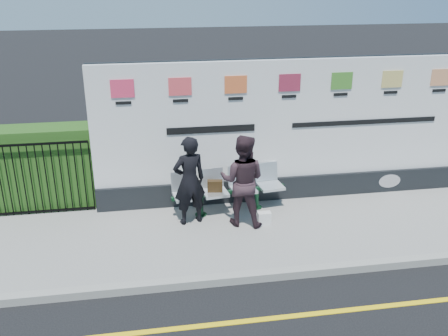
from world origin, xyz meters
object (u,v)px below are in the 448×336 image
billboard (286,141)px  woman_right (242,180)px  woman_left (189,181)px  bench (229,200)px

billboard → woman_right: 1.60m
woman_left → billboard: bearing=-173.8°
woman_left → woman_right: size_ratio=0.98×
bench → woman_right: bearing=-80.2°
woman_left → woman_right: (1.00, -0.20, 0.02)m
billboard → woman_right: bearing=-137.0°
woman_right → woman_left: bearing=9.7°
billboard → bench: bearing=-158.1°
bench → woman_left: 1.11m
woman_left → bench: bearing=-173.5°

